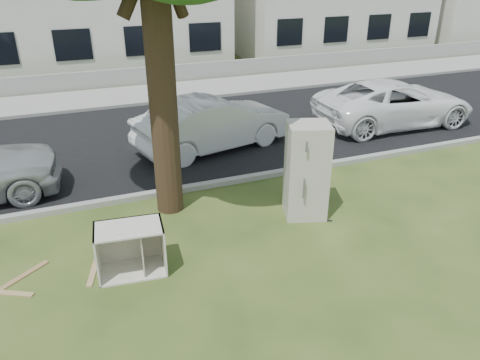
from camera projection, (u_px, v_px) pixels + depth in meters
name	position (u px, v px, depth m)	size (l,w,h in m)	color
ground	(217.00, 249.00, 8.34)	(120.00, 120.00, 0.00)	#304418
road	(149.00, 140.00, 13.38)	(120.00, 7.00, 0.01)	black
kerb_near	(181.00, 192.00, 10.40)	(120.00, 0.18, 0.12)	gray
kerb_far	(128.00, 107.00, 16.36)	(120.00, 0.18, 0.12)	gray
sidewalk	(122.00, 96.00, 17.58)	(120.00, 2.80, 0.01)	gray
low_wall	(115.00, 78.00, 18.78)	(120.00, 0.15, 0.70)	gray
fridge	(307.00, 171.00, 9.10)	(0.79, 0.73, 1.91)	silver
cabinet	(131.00, 249.00, 7.58)	(1.08, 0.67, 0.84)	silver
plank_a	(15.00, 281.00, 7.50)	(1.24, 0.10, 0.02)	#957348
plank_b	(2.00, 292.00, 7.24)	(1.02, 0.10, 0.02)	tan
plank_c	(93.00, 271.00, 7.74)	(0.84, 0.09, 0.02)	#A2855A
car_center	(214.00, 123.00, 12.50)	(1.49, 4.29, 1.41)	silver
car_right	(394.00, 103.00, 14.33)	(2.28, 4.94, 1.37)	white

